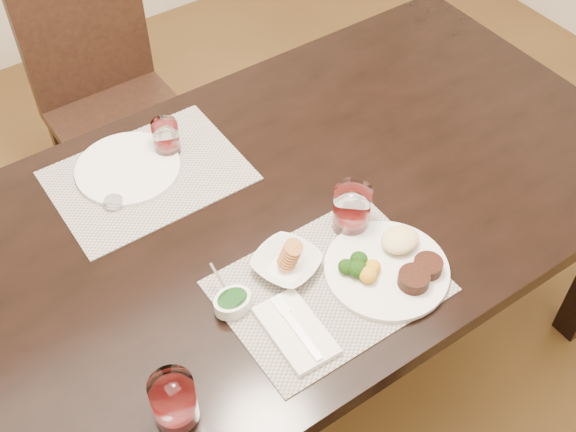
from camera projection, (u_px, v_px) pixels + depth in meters
ground_plane at (266, 375)px, 2.26m from camera, size 4.50×4.50×0.00m
dining_table at (259, 238)px, 1.76m from camera, size 2.00×1.00×0.75m
chair_far at (108, 93)px, 2.39m from camera, size 0.42×0.42×0.90m
placemat_near at (329, 286)px, 1.56m from camera, size 0.46×0.34×0.00m
placemat_far at (148, 176)px, 1.78m from camera, size 0.46×0.34×0.00m
dinner_plate at (392, 265)px, 1.57m from camera, size 0.27×0.27×0.05m
napkin_fork at (296, 330)px, 1.47m from camera, size 0.11×0.19×0.02m
steak_knife at (402, 246)px, 1.62m from camera, size 0.04×0.21×0.01m
cracker_bowl at (286, 263)px, 1.57m from camera, size 0.18×0.18×0.06m
sauce_ramekin at (233, 302)px, 1.51m from camera, size 0.08×0.12×0.07m
wine_glass_near at (352, 211)px, 1.63m from camera, size 0.09×0.09×0.12m
far_plate at (128, 168)px, 1.79m from camera, size 0.26×0.26×0.01m
wine_glass_far at (166, 139)px, 1.81m from camera, size 0.07×0.07×0.09m
wine_glass_side at (174, 402)px, 1.32m from camera, size 0.08×0.08×0.12m
salt_cellar at (114, 204)px, 1.71m from camera, size 0.05×0.05×0.02m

